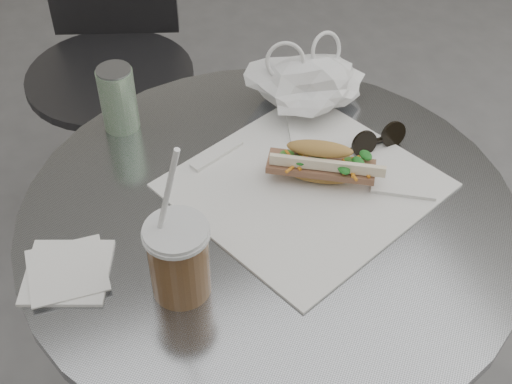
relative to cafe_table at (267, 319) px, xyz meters
name	(u,v)px	position (x,y,z in m)	size (l,w,h in m)	color
cafe_table	(267,319)	(0.00, 0.00, 0.00)	(0.76, 0.76, 0.74)	slate
chair_far	(119,110)	(-0.04, 0.84, -0.11)	(0.44, 0.46, 0.78)	#29292B
sandwich_paper	(305,185)	(0.07, 0.03, 0.28)	(0.36, 0.34, 0.00)	white
banh_mi	(320,163)	(0.10, 0.03, 0.31)	(0.21, 0.18, 0.07)	#B88845
iced_coffee	(179,258)	(-0.17, -0.08, 0.34)	(0.09, 0.09, 0.25)	brown
sunglasses	(378,140)	(0.22, 0.06, 0.29)	(0.10, 0.02, 0.05)	black
plastic_bag	(309,86)	(0.17, 0.20, 0.32)	(0.19, 0.15, 0.09)	silver
napkin_stack	(67,272)	(-0.31, 0.00, 0.28)	(0.15, 0.15, 0.01)	white
drink_can	(118,98)	(-0.14, 0.29, 0.33)	(0.06, 0.06, 0.12)	#569255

